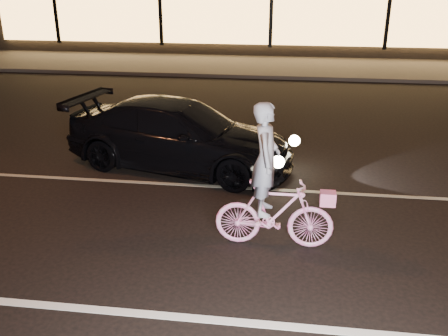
# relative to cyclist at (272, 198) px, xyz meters

# --- Properties ---
(ground) EXTENTS (90.00, 90.00, 0.00)m
(ground) POSITION_rel_cyclist_xyz_m (-0.71, -0.17, -0.72)
(ground) COLOR black
(ground) RESTS_ON ground
(lane_stripe_near) EXTENTS (60.00, 0.12, 0.01)m
(lane_stripe_near) POSITION_rel_cyclist_xyz_m (-0.71, -1.67, -0.71)
(lane_stripe_near) COLOR silver
(lane_stripe_near) RESTS_ON ground
(lane_stripe_far) EXTENTS (60.00, 0.10, 0.01)m
(lane_stripe_far) POSITION_rel_cyclist_xyz_m (-0.71, 1.83, -0.71)
(lane_stripe_far) COLOR gray
(lane_stripe_far) RESTS_ON ground
(sidewalk) EXTENTS (30.00, 4.00, 0.12)m
(sidewalk) POSITION_rel_cyclist_xyz_m (-0.71, 12.83, -0.66)
(sidewalk) COLOR #383533
(sidewalk) RESTS_ON ground
(cyclist) EXTENTS (1.60, 0.55, 2.02)m
(cyclist) POSITION_rel_cyclist_xyz_m (0.00, 0.00, 0.00)
(cyclist) COLOR #FF35A4
(cyclist) RESTS_ON ground
(sedan) EXTENTS (4.62, 2.71, 1.26)m
(sedan) POSITION_rel_cyclist_xyz_m (-1.84, 2.71, -0.09)
(sedan) COLOR black
(sedan) RESTS_ON ground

